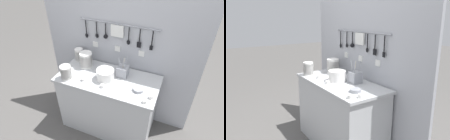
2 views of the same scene
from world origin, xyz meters
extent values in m
cube|color=#B7BABC|center=(0.00, 0.00, 0.83)|extent=(1.23, 0.59, 0.03)
cube|color=#B7BABC|center=(0.00, 0.00, 0.41)|extent=(1.18, 0.57, 0.81)
cube|color=#A8AAB2|center=(0.00, 0.33, 0.91)|extent=(2.03, 0.04, 1.82)
cylinder|color=#93969E|center=(0.00, 0.30, 1.41)|extent=(0.97, 0.01, 0.01)
sphere|color=#93969E|center=(-0.49, 0.30, 1.41)|extent=(0.02, 0.02, 0.02)
sphere|color=#93969E|center=(0.49, 0.30, 1.41)|extent=(0.02, 0.02, 0.02)
cylinder|color=black|center=(-0.42, 0.29, 1.31)|extent=(0.01, 0.01, 0.18)
ellipsoid|color=black|center=(-0.42, 0.29, 1.20)|extent=(0.04, 0.02, 0.06)
cylinder|color=#93969E|center=(-0.42, 0.30, 1.40)|extent=(0.01, 0.01, 0.02)
cylinder|color=black|center=(-0.27, 0.29, 1.32)|extent=(0.01, 0.01, 0.15)
ellipsoid|color=black|center=(-0.27, 0.29, 1.22)|extent=(0.04, 0.02, 0.06)
cylinder|color=#93969E|center=(-0.27, 0.30, 1.40)|extent=(0.01, 0.01, 0.02)
cylinder|color=black|center=(-0.15, 0.29, 1.33)|extent=(0.01, 0.01, 0.15)
sphere|color=black|center=(-0.15, 0.29, 1.23)|extent=(0.06, 0.06, 0.06)
cylinder|color=#93969E|center=(-0.15, 0.30, 1.40)|extent=(0.01, 0.01, 0.02)
cube|color=silver|center=(0.00, 0.29, 1.33)|extent=(0.16, 0.02, 0.14)
cylinder|color=#93969E|center=(0.00, 0.30, 1.40)|extent=(0.01, 0.01, 0.02)
cylinder|color=black|center=(0.14, 0.29, 1.32)|extent=(0.01, 0.01, 0.16)
ellipsoid|color=black|center=(0.14, 0.29, 1.21)|extent=(0.04, 0.02, 0.06)
cylinder|color=#93969E|center=(0.14, 0.30, 1.40)|extent=(0.01, 0.01, 0.02)
cylinder|color=black|center=(0.27, 0.29, 1.32)|extent=(0.01, 0.01, 0.16)
cube|color=black|center=(0.27, 0.29, 1.21)|extent=(0.05, 0.01, 0.07)
cylinder|color=#93969E|center=(0.27, 0.30, 1.40)|extent=(0.01, 0.01, 0.02)
cylinder|color=black|center=(0.42, 0.29, 1.31)|extent=(0.01, 0.01, 0.18)
cube|color=black|center=(0.42, 0.29, 1.20)|extent=(0.04, 0.01, 0.06)
cylinder|color=#93969E|center=(0.42, 0.30, 1.40)|extent=(0.01, 0.01, 0.02)
cube|color=white|center=(-0.31, 0.31, 1.08)|extent=(0.07, 0.01, 0.07)
cube|color=white|center=(0.00, 0.31, 1.08)|extent=(0.07, 0.01, 0.07)
cube|color=white|center=(0.31, 0.31, 1.08)|extent=(0.07, 0.01, 0.07)
cylinder|color=white|center=(-0.36, 0.12, 0.87)|extent=(0.16, 0.16, 0.05)
cylinder|color=white|center=(-0.36, 0.12, 0.90)|extent=(0.16, 0.16, 0.05)
cylinder|color=white|center=(-0.36, 0.12, 0.93)|extent=(0.16, 0.16, 0.05)
cylinder|color=white|center=(-0.36, 0.12, 0.95)|extent=(0.16, 0.16, 0.05)
cylinder|color=white|center=(-0.36, 0.12, 0.98)|extent=(0.16, 0.16, 0.05)
cylinder|color=white|center=(-0.36, 0.12, 1.01)|extent=(0.16, 0.16, 0.05)
cylinder|color=white|center=(-0.45, -0.19, 0.86)|extent=(0.13, 0.13, 0.04)
cylinder|color=white|center=(-0.45, -0.19, 0.88)|extent=(0.13, 0.13, 0.04)
cylinder|color=white|center=(-0.45, -0.19, 0.91)|extent=(0.13, 0.13, 0.04)
cylinder|color=white|center=(-0.45, -0.19, 0.93)|extent=(0.13, 0.13, 0.04)
cylinder|color=white|center=(-0.45, -0.19, 0.95)|extent=(0.13, 0.13, 0.04)
cylinder|color=white|center=(-0.45, -0.19, 0.97)|extent=(0.13, 0.13, 0.04)
cylinder|color=white|center=(-0.45, -0.19, 0.99)|extent=(0.13, 0.13, 0.04)
cylinder|color=white|center=(-0.52, 0.22, 0.86)|extent=(0.11, 0.11, 0.04)
cylinder|color=white|center=(-0.52, 0.22, 0.88)|extent=(0.11, 0.11, 0.04)
cylinder|color=white|center=(-0.52, 0.22, 0.90)|extent=(0.11, 0.11, 0.04)
cylinder|color=white|center=(-0.52, 0.22, 0.93)|extent=(0.11, 0.11, 0.04)
cylinder|color=white|center=(-0.52, 0.22, 0.95)|extent=(0.11, 0.11, 0.04)
cylinder|color=white|center=(-0.52, 0.22, 0.97)|extent=(0.11, 0.11, 0.04)
cylinder|color=white|center=(-0.52, 0.22, 0.99)|extent=(0.11, 0.11, 0.04)
cylinder|color=white|center=(-0.02, -0.02, 0.85)|extent=(0.21, 0.21, 0.01)
cylinder|color=white|center=(-0.02, -0.02, 0.86)|extent=(0.21, 0.21, 0.01)
cylinder|color=white|center=(-0.02, -0.02, 0.87)|extent=(0.21, 0.21, 0.01)
cylinder|color=white|center=(-0.02, -0.02, 0.88)|extent=(0.21, 0.21, 0.01)
cylinder|color=white|center=(-0.02, -0.02, 0.89)|extent=(0.21, 0.21, 0.01)
cylinder|color=white|center=(-0.02, -0.02, 0.90)|extent=(0.21, 0.21, 0.01)
cylinder|color=white|center=(-0.02, -0.02, 0.91)|extent=(0.21, 0.21, 0.01)
cylinder|color=white|center=(-0.02, -0.02, 0.92)|extent=(0.21, 0.21, 0.01)
cylinder|color=white|center=(-0.02, -0.02, 0.93)|extent=(0.21, 0.21, 0.01)
cylinder|color=white|center=(-0.02, -0.02, 0.94)|extent=(0.21, 0.21, 0.01)
cylinder|color=white|center=(-0.02, -0.02, 0.95)|extent=(0.21, 0.21, 0.01)
cylinder|color=white|center=(-0.02, -0.02, 0.96)|extent=(0.21, 0.21, 0.01)
cylinder|color=white|center=(-0.02, -0.02, 0.97)|extent=(0.21, 0.21, 0.01)
cylinder|color=#93969E|center=(0.40, -0.07, 0.86)|extent=(0.12, 0.12, 0.03)
cube|color=#93969E|center=(0.14, 0.12, 0.91)|extent=(0.12, 0.12, 0.13)
cylinder|color=#93969E|center=(0.17, 0.15, 1.00)|extent=(0.02, 0.03, 0.20)
cylinder|color=#93969E|center=(0.18, 0.08, 1.01)|extent=(0.02, 0.02, 0.21)
cylinder|color=#C6B793|center=(0.15, 0.10, 1.00)|extent=(0.03, 0.02, 0.20)
cylinder|color=#93969E|center=(0.16, 0.09, 0.99)|extent=(0.01, 0.01, 0.16)
cylinder|color=#93969E|center=(0.14, 0.10, 1.00)|extent=(0.02, 0.02, 0.18)
cylinder|color=#93969E|center=(0.10, 0.09, 0.99)|extent=(0.03, 0.01, 0.18)
cylinder|color=#93969E|center=(0.12, 0.09, 1.01)|extent=(0.03, 0.04, 0.21)
cylinder|color=white|center=(0.56, -0.14, 0.86)|extent=(0.05, 0.05, 0.04)
cylinder|color=white|center=(0.51, -0.23, 0.86)|extent=(0.05, 0.05, 0.04)
cylinder|color=white|center=(-0.25, -0.15, 0.86)|extent=(0.05, 0.05, 0.04)
cylinder|color=white|center=(0.01, -0.18, 0.86)|extent=(0.05, 0.05, 0.04)
camera|label=1|loc=(0.73, -1.61, 2.24)|focal=30.00mm
camera|label=2|loc=(2.08, -1.37, 1.60)|focal=35.00mm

